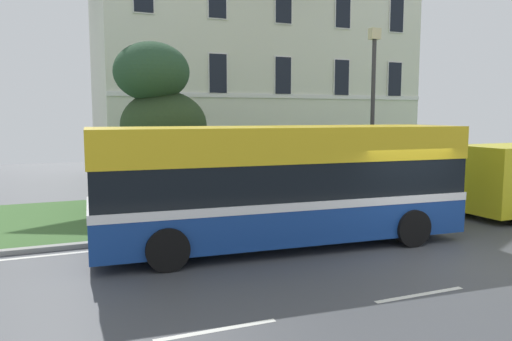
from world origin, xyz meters
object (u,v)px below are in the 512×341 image
Objects in this scene: street_lamp_post at (373,106)px; litter_bin at (214,207)px; georgian_townhouse at (250,54)px; single_decker_bus at (283,183)px; evergreen_tree at (159,142)px.

litter_bin is at bearing -179.20° from street_lamp_post.
litter_bin is (-5.64, -0.08, -3.00)m from street_lamp_post.
street_lamp_post is at bearing -90.95° from georgian_townhouse.
single_decker_bus is 1.59× the size of street_lamp_post.
georgian_townhouse reaches higher than street_lamp_post.
georgian_townhouse is at bearing 52.30° from evergreen_tree.
evergreen_tree is 3.50m from litter_bin.
georgian_townhouse reaches higher than single_decker_bus.
street_lamp_post is at bearing 0.80° from litter_bin.
evergreen_tree is (-6.84, -8.86, -4.24)m from georgian_townhouse.
single_decker_bus is (-4.79, -14.27, -5.05)m from georgian_townhouse.
evergreen_tree is at bearing -127.70° from georgian_townhouse.
georgian_townhouse is at bearing 63.48° from litter_bin.
single_decker_bus is at bearing -150.03° from street_lamp_post.
street_lamp_post reaches higher than single_decker_bus.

